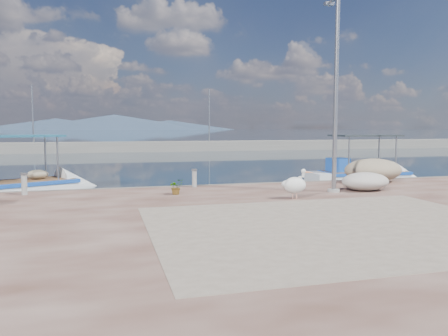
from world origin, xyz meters
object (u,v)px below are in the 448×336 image
boat_right (363,178)px  lamp_post (335,101)px  bollard_near (194,177)px  boat_left (18,190)px  pelican (295,185)px

boat_right → lamp_post: size_ratio=0.87×
lamp_post → bollard_near: 6.08m
boat_left → bollard_near: 7.63m
pelican → boat_right: bearing=66.6°
lamp_post → bollard_near: lamp_post is taller
pelican → lamp_post: size_ratio=0.15×
pelican → lamp_post: bearing=50.4°
boat_right → pelican: (-6.87, -6.69, 0.74)m
boat_left → pelican: (9.60, -6.76, 0.74)m
boat_left → bollard_near: bearing=-49.2°
boat_left → boat_right: 16.48m
pelican → bollard_near: bearing=148.0°
boat_left → boat_right: boat_left is taller
lamp_post → bollard_near: size_ratio=9.76×
pelican → bollard_near: (-2.65, 3.70, -0.08)m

